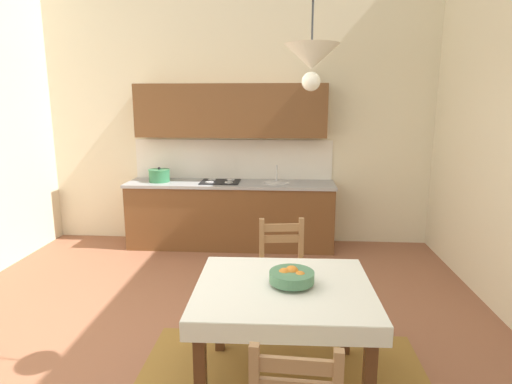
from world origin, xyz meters
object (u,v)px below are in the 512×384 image
dining_table (284,304)px  fruit_bowl (292,277)px  dining_chair_kitchen_side (283,275)px  kitchen_cabinetry (230,185)px  pendant_lamp (312,58)px

dining_table → fruit_bowl: size_ratio=4.00×
fruit_bowl → dining_chair_kitchen_side: bearing=93.9°
dining_table → fruit_bowl: fruit_bowl is taller
kitchen_cabinetry → pendant_lamp: size_ratio=3.48×
dining_chair_kitchen_side → fruit_bowl: bearing=-86.1°
kitchen_cabinetry → pendant_lamp: (0.89, -3.07, 1.34)m
pendant_lamp → fruit_bowl: bearing=133.7°
dining_chair_kitchen_side → fruit_bowl: (0.06, -0.90, 0.37)m
kitchen_cabinetry → fruit_bowl: size_ratio=9.35×
kitchen_cabinetry → dining_table: size_ratio=2.34×
kitchen_cabinetry → dining_chair_kitchen_side: (0.74, -2.08, -0.41)m
kitchen_cabinetry → dining_table: kitchen_cabinetry is taller
dining_table → fruit_bowl: bearing=13.0°
dining_chair_kitchen_side → pendant_lamp: 2.02m
kitchen_cabinetry → dining_chair_kitchen_side: kitchen_cabinetry is taller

